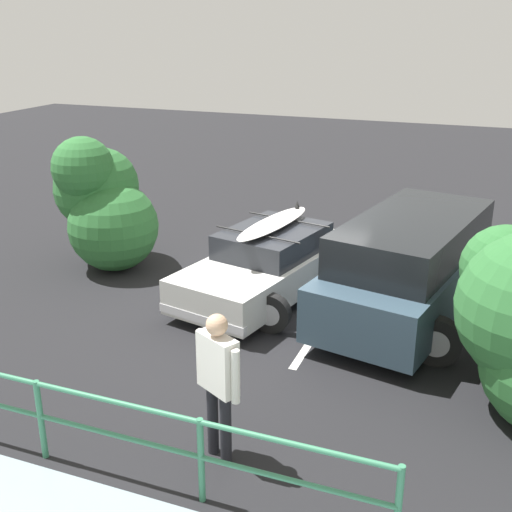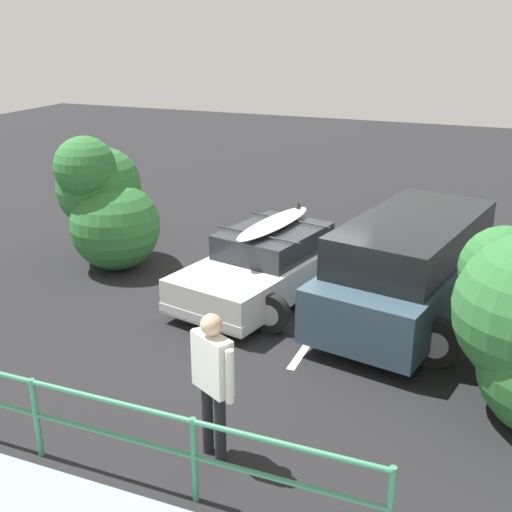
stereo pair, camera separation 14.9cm
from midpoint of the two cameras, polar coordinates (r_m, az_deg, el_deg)
The scene contains 7 objects.
ground_plane at distance 11.55m, azimuth 3.10°, elevation -3.87°, with size 44.00×44.00×0.02m, color black.
parking_stripe at distance 11.38m, azimuth 7.39°, elevation -4.33°, with size 4.79×0.12×0.00m, color silver.
sedan_car at distance 11.52m, azimuth 1.59°, elevation -0.67°, with size 2.80×4.26×1.49m.
suv_car at distance 10.86m, azimuth 14.05°, elevation -0.91°, with size 3.06×4.84×1.73m.
person_bystander at distance 7.11m, azimuth -3.27°, elevation -10.43°, with size 0.63×0.42×1.80m.
railing_fence at distance 7.72m, azimuth -18.53°, elevation -12.42°, with size 8.01×0.10×1.00m.
bush_near_left at distance 13.16m, azimuth -13.02°, elevation 4.74°, with size 2.24×2.00×2.65m.
Camera 2 is at (-3.43, 9.96, 4.71)m, focal length 45.00 mm.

